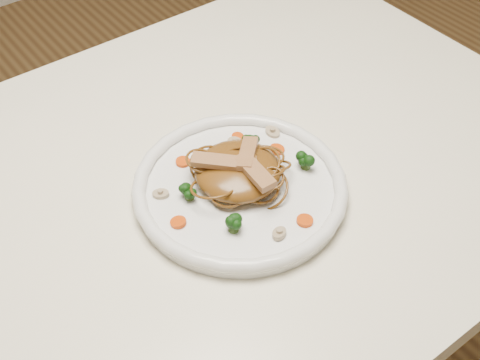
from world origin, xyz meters
TOP-DOWN VIEW (x-y plane):
  - table at (0.00, 0.00)m, footprint 1.20×0.80m
  - plate at (0.04, -0.06)m, footprint 0.35×0.35m
  - noodle_mound at (0.05, -0.05)m, footprint 0.14×0.14m
  - chicken_a at (0.07, -0.05)m, footprint 0.06×0.06m
  - chicken_b at (0.02, -0.03)m, footprint 0.06×0.06m
  - chicken_c at (0.05, -0.08)m, footprint 0.03×0.07m
  - broccoli_0 at (0.11, -0.01)m, footprint 0.04×0.04m
  - broccoli_1 at (-0.03, -0.04)m, footprint 0.03×0.03m
  - broccoli_2 at (-0.01, -0.12)m, footprint 0.03×0.03m
  - broccoli_3 at (0.14, -0.09)m, footprint 0.03×0.03m
  - carrot_0 at (0.10, 0.02)m, footprint 0.02×0.02m
  - carrot_1 at (-0.06, -0.07)m, footprint 0.02×0.02m
  - carrot_2 at (0.13, -0.03)m, footprint 0.03×0.03m
  - carrot_3 at (0.01, 0.03)m, footprint 0.02×0.02m
  - carrot_4 at (0.07, -0.16)m, footprint 0.03×0.03m
  - mushroom_0 at (0.03, -0.16)m, footprint 0.03×0.03m
  - mushroom_1 at (0.15, 0.00)m, footprint 0.03×0.03m
  - mushroom_2 at (-0.06, -0.01)m, footprint 0.03×0.03m
  - mushroom_3 at (0.09, 0.02)m, footprint 0.03×0.03m

SIDE VIEW (x-z plane):
  - table at x=0.00m, z-range 0.28..1.03m
  - plate at x=0.04m, z-range 0.75..0.77m
  - carrot_0 at x=0.10m, z-range 0.77..0.77m
  - carrot_1 at x=-0.06m, z-range 0.77..0.77m
  - carrot_2 at x=0.13m, z-range 0.77..0.77m
  - carrot_3 at x=0.01m, z-range 0.77..0.77m
  - carrot_4 at x=0.07m, z-range 0.77..0.77m
  - mushroom_0 at x=0.03m, z-range 0.77..0.77m
  - mushroom_1 at x=0.15m, z-range 0.77..0.77m
  - mushroom_2 at x=-0.06m, z-range 0.77..0.77m
  - mushroom_3 at x=0.09m, z-range 0.77..0.77m
  - broccoli_2 at x=-0.01m, z-range 0.77..0.79m
  - broccoli_1 at x=-0.03m, z-range 0.77..0.79m
  - broccoli_3 at x=0.14m, z-range 0.77..0.80m
  - broccoli_0 at x=0.11m, z-range 0.77..0.80m
  - noodle_mound at x=0.05m, z-range 0.77..0.80m
  - chicken_a at x=0.07m, z-range 0.80..0.81m
  - chicken_b at x=0.02m, z-range 0.80..0.81m
  - chicken_c at x=0.05m, z-range 0.80..0.81m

